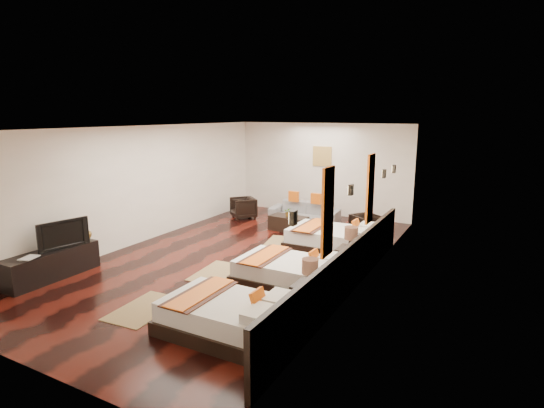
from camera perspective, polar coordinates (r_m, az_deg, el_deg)
The scene contains 30 objects.
floor at distance 9.51m, azimuth -4.32°, elevation -7.06°, with size 5.50×9.50×0.01m, color black.
ceiling at distance 9.00m, azimuth -4.60°, elevation 10.06°, with size 5.50×9.50×0.01m, color white.
back_wall at distance 13.35m, azimuth 6.63°, elevation 4.58°, with size 5.50×0.01×2.80m, color silver.
left_wall at distance 10.87m, azimuth -16.78°, elevation 2.48°, with size 0.01×9.50×2.80m, color silver.
right_wall at distance 8.03m, azimuth 12.30°, elevation -0.48°, with size 0.01×9.50×2.80m, color silver.
headboard_panel at distance 7.57m, azimuth 9.98°, elevation -8.64°, with size 0.08×6.60×0.90m, color black.
bed_near at distance 6.34m, azimuth -5.34°, elevation -14.63°, with size 1.97×1.24×0.75m.
bed_mid at distance 7.91m, azimuth 2.63°, elevation -9.05°, with size 1.97×1.24×0.75m.
bed_far at distance 9.92m, azimuth 8.43°, elevation -4.68°, with size 2.10×1.32×0.80m.
nightstand_a at distance 6.81m, azimuth 4.97°, elevation -12.04°, with size 0.47×0.47×0.93m.
nightstand_b at distance 8.54m, azimuth 10.30°, elevation -7.05°, with size 0.49×0.49×0.96m.
jute_mat_near at distance 7.42m, azimuth -16.49°, elevation -13.12°, with size 0.75×1.20×0.01m, color olive.
jute_mat_mid at distance 8.68m, azimuth -7.18°, elevation -8.95°, with size 0.75×1.20×0.01m, color olive.
jute_mat_far at distance 10.49m, azimuth 1.24°, elevation -5.17°, with size 0.75×1.20×0.01m, color olive.
tv_console at distance 9.27m, azimuth -27.09°, elevation -7.10°, with size 0.50×1.80×0.55m, color black.
tv at distance 9.20m, azimuth -26.05°, elevation -3.53°, with size 0.96×0.13×0.55m, color black.
book at distance 8.92m, azimuth -29.98°, elevation -6.15°, with size 0.23×0.31×0.03m, color black.
figurine at distance 9.58m, azimuth -23.59°, elevation -3.51°, with size 0.29×0.29×0.31m, color brown.
sofa at distance 12.45m, azimuth 4.32°, elevation -1.11°, with size 1.97×0.77×0.58m, color slate.
armchair_left at distance 12.93m, azimuth -3.82°, elevation -0.51°, with size 0.66×0.68×0.62m, color black.
armchair_right at distance 11.21m, azimuth 12.26°, elevation -2.80°, with size 0.62×0.64×0.58m, color black.
coffee_table at distance 11.54m, azimuth 2.19°, elevation -2.58°, with size 1.00×0.50×0.40m, color black.
table_plant at distance 11.43m, azimuth 2.15°, elevation -1.06°, with size 0.22×0.19×0.24m, color #22581D.
orange_panel_a at distance 6.21m, azimuth 7.36°, elevation -1.08°, with size 0.04×0.40×1.30m, color #D86014.
orange_panel_b at distance 8.27m, azimuth 12.84°, elevation 1.96°, with size 0.04×0.40×1.30m, color #D86014.
sconce_near at distance 5.20m, azimuth 2.79°, elevation -1.84°, with size 0.07×0.12×0.18m.
sconce_mid at distance 7.21m, azimuth 10.34°, elevation 1.85°, with size 0.07×0.12×0.18m.
sconce_far at distance 9.30m, azimuth 14.56°, elevation 3.90°, with size 0.07×0.12×0.18m.
sconce_lounge at distance 10.17m, azimuth 15.79°, elevation 4.49°, with size 0.07×0.12×0.18m.
gold_artwork at distance 13.28m, azimuth 6.64°, elevation 6.28°, with size 0.60×0.04×0.60m, color #AD873F.
Camera 1 is at (4.87, -7.56, 3.08)m, focal length 28.51 mm.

